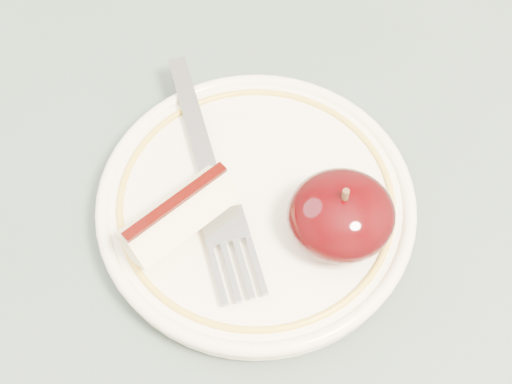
{
  "coord_description": "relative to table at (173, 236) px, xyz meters",
  "views": [
    {
      "loc": [
        0.03,
        -0.25,
        1.15
      ],
      "look_at": [
        0.06,
        -0.04,
        0.78
      ],
      "focal_mm": 50.0,
      "sensor_mm": 36.0,
      "label": 1
    }
  ],
  "objects": [
    {
      "name": "table",
      "position": [
        0.0,
        0.0,
        0.0
      ],
      "size": [
        0.9,
        0.9,
        0.75
      ],
      "color": "brown",
      "rests_on": "ground"
    },
    {
      "name": "plate",
      "position": [
        0.06,
        -0.04,
        0.1
      ],
      "size": [
        0.2,
        0.2,
        0.02
      ],
      "color": "white",
      "rests_on": "table"
    },
    {
      "name": "apple_half",
      "position": [
        0.11,
        -0.06,
        0.13
      ],
      "size": [
        0.06,
        0.06,
        0.05
      ],
      "color": "black",
      "rests_on": "plate"
    },
    {
      "name": "apple_wedge",
      "position": [
        0.01,
        -0.05,
        0.12
      ],
      "size": [
        0.08,
        0.07,
        0.03
      ],
      "rotation": [
        0.0,
        0.0,
        0.6
      ],
      "color": "beige",
      "rests_on": "plate"
    },
    {
      "name": "fork",
      "position": [
        0.03,
        -0.02,
        0.11
      ],
      "size": [
        0.05,
        0.18,
        0.0
      ],
      "rotation": [
        0.0,
        0.0,
        1.73
      ],
      "color": "gray",
      "rests_on": "plate"
    }
  ]
}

